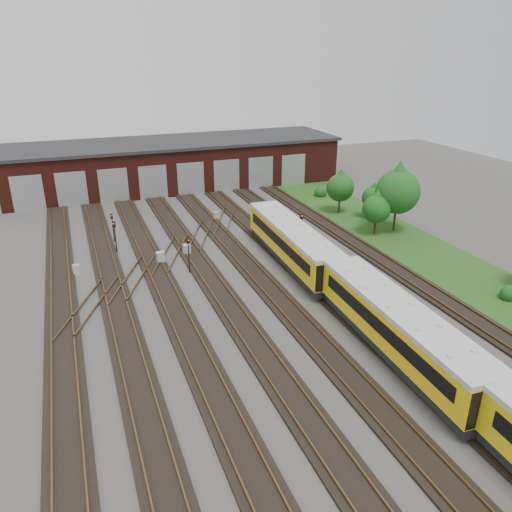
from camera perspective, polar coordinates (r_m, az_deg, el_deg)
name	(u,v)px	position (r m, az deg, el deg)	size (l,w,h in m)	color
ground	(264,316)	(37.16, 0.96, -6.91)	(120.00, 120.00, 0.00)	#413E3C
track_network	(259,312)	(37.53, 0.39, -6.40)	(30.40, 70.00, 0.33)	black
maintenance_shed	(159,164)	(72.56, -11.00, 10.26)	(51.00, 12.50, 6.35)	#4B1912
grass_verge	(399,239)	(53.84, 15.98, 1.89)	(8.00, 55.00, 0.05)	#254918
metro_train	(398,328)	(33.00, 15.95, -7.96)	(3.54, 48.10, 3.31)	black
signal_mast_0	(115,233)	(49.49, -15.83, 2.58)	(0.32, 0.30, 3.17)	black
signal_mast_1	(113,224)	(52.49, -16.07, 3.51)	(0.24, 0.23, 2.95)	black
signal_mast_2	(189,251)	(43.70, -7.72, 0.55)	(0.27, 0.25, 3.20)	black
signal_mast_3	(301,226)	(49.48, 5.18, 3.49)	(0.30, 0.29, 3.33)	black
relay_cabinet_0	(77,270)	(46.17, -19.83, -1.51)	(0.58, 0.48, 0.96)	#B8BABE
relay_cabinet_1	(187,250)	(48.08, -7.91, 0.73)	(0.65, 0.54, 1.08)	#B8BABE
relay_cabinet_2	(161,258)	(46.52, -10.85, -0.20)	(0.69, 0.57, 1.14)	#B8BABE
relay_cabinet_3	(216,216)	(57.85, -4.61, 4.62)	(0.56, 0.47, 0.93)	#B8BABE
relay_cabinet_4	(312,261)	(45.35, 6.38, -0.62)	(0.61, 0.51, 1.02)	#B8BABE
tree_0	(340,184)	(60.19, 9.63, 8.07)	(3.25, 3.25, 5.39)	#332717
tree_1	(374,195)	(59.03, 13.29, 6.81)	(2.62, 2.62, 4.34)	#332717
tree_2	(398,187)	(54.63, 15.94, 7.64)	(4.66, 4.66, 7.72)	#332717
tree_3	(377,206)	(53.61, 13.66, 5.62)	(2.99, 2.99, 4.96)	#332717
bush_0	(509,291)	(43.99, 26.98, -3.63)	(1.37, 1.37, 1.37)	#144614
bush_1	(321,190)	(67.40, 7.40, 7.45)	(1.66, 1.66, 1.66)	#144614
bush_2	(339,193)	(67.08, 9.47, 7.11)	(1.33, 1.33, 1.33)	#144614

